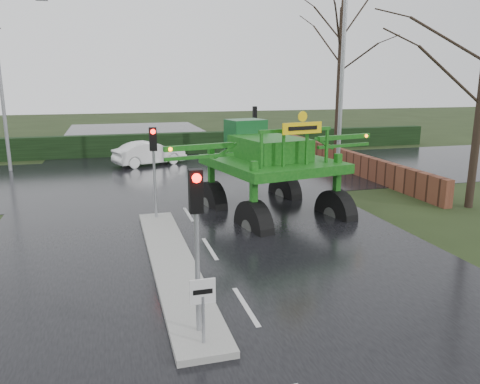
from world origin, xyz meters
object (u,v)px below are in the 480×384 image
object	(u,v)px
traffic_signal_mid	(154,153)
keep_left_sign	(203,301)
street_light_right	(337,63)
white_sedan	(150,165)
traffic_signal_far	(255,121)
crop_sprayer	(251,161)
street_light_left_far	(4,65)
traffic_signal_near	(196,217)

from	to	relation	value
traffic_signal_mid	keep_left_sign	bearing A→B (deg)	-90.00
street_light_right	white_sedan	world-z (taller)	street_light_right
traffic_signal_far	crop_sprayer	distance (m)	14.88
traffic_signal_mid	street_light_left_far	bearing A→B (deg)	118.86
traffic_signal_far	street_light_left_far	size ratio (longest dim) A/B	0.35
traffic_signal_far	street_light_left_far	distance (m)	15.08
traffic_signal_near	street_light_right	distance (m)	16.46
keep_left_sign	street_light_right	xyz separation A→B (m)	(9.49, 13.50, 4.93)
keep_left_sign	street_light_right	world-z (taller)	street_light_right
keep_left_sign	traffic_signal_far	world-z (taller)	traffic_signal_far
traffic_signal_far	street_light_right	size ratio (longest dim) A/B	0.35
traffic_signal_far	white_sedan	xyz separation A→B (m)	(-6.94, -0.25, -2.59)
traffic_signal_far	white_sedan	bearing A→B (deg)	2.04
traffic_signal_mid	white_sedan	world-z (taller)	traffic_signal_mid
keep_left_sign	crop_sprayer	world-z (taller)	crop_sprayer
street_light_right	white_sedan	distance (m)	13.06
street_light_left_far	crop_sprayer	world-z (taller)	street_light_left_far
traffic_signal_near	street_light_left_far	world-z (taller)	street_light_left_far
crop_sprayer	traffic_signal_mid	bearing A→B (deg)	141.42
traffic_signal_mid	white_sedan	size ratio (longest dim) A/B	0.79
traffic_signal_far	street_light_right	world-z (taller)	street_light_right
traffic_signal_mid	crop_sprayer	bearing A→B (deg)	-27.02
keep_left_sign	street_light_left_far	size ratio (longest dim) A/B	0.14
traffic_signal_mid	white_sedan	xyz separation A→B (m)	(0.86, 12.27, -2.59)
keep_left_sign	white_sedan	size ratio (longest dim) A/B	0.30
street_light_right	crop_sprayer	distance (m)	9.49
street_light_left_far	keep_left_sign	bearing A→B (deg)	-72.22
street_light_left_far	crop_sprayer	size ratio (longest dim) A/B	1.11
keep_left_sign	street_light_left_far	distance (m)	23.11
traffic_signal_near	street_light_left_far	distance (m)	22.37
crop_sprayer	white_sedan	distance (m)	14.30
traffic_signal_mid	traffic_signal_far	bearing A→B (deg)	58.07
traffic_signal_mid	street_light_left_far	xyz separation A→B (m)	(-6.89, 12.51, 3.40)
street_light_left_far	traffic_signal_far	bearing A→B (deg)	0.03
crop_sprayer	white_sedan	size ratio (longest dim) A/B	2.03
traffic_signal_mid	crop_sprayer	xyz separation A→B (m)	(3.20, -1.63, -0.16)
keep_left_sign	street_light_right	size ratio (longest dim) A/B	0.14
street_light_left_far	white_sedan	distance (m)	9.80
traffic_signal_mid	traffic_signal_far	size ratio (longest dim) A/B	1.00
street_light_left_far	white_sedan	world-z (taller)	street_light_left_far
street_light_left_far	crop_sprayer	distance (m)	17.73
street_light_right	street_light_left_far	distance (m)	18.24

